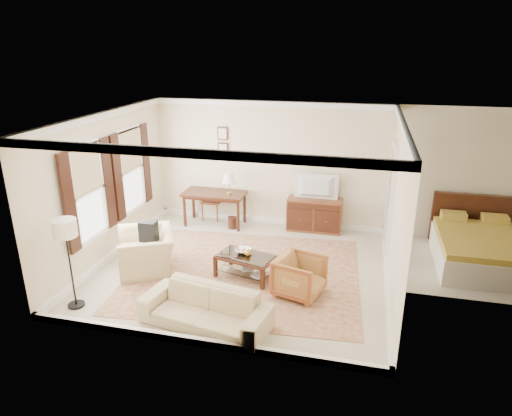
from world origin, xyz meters
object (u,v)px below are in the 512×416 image
at_px(tv, 316,179).
at_px(sofa, 205,303).
at_px(coffee_table, 246,260).
at_px(striped_armchair, 300,274).
at_px(sideboard, 314,215).
at_px(writing_desk, 214,197).
at_px(club_armchair, 146,245).

bearing_deg(tv, sofa, 74.48).
height_order(coffee_table, striped_armchair, striped_armchair).
relative_size(sideboard, tv, 1.30).
distance_m(sideboard, striped_armchair, 2.95).
bearing_deg(tv, striped_armchair, 92.08).
bearing_deg(tv, writing_desk, 4.36).
relative_size(striped_armchair, sofa, 0.39).
distance_m(coffee_table, sofa, 1.65).
bearing_deg(tv, coffee_table, 69.38).
height_order(writing_desk, tv, tv).
bearing_deg(striped_armchair, sofa, 150.15).
height_order(coffee_table, club_armchair, club_armchair).
bearing_deg(sofa, sideboard, 84.95).
bearing_deg(club_armchair, writing_desk, 139.54).
bearing_deg(club_armchair, striped_armchair, 56.68).
distance_m(writing_desk, sofa, 4.18).
xyz_separation_m(coffee_table, sofa, (-0.20, -1.64, 0.05)).
xyz_separation_m(writing_desk, sideboard, (2.35, 0.20, -0.31)).
distance_m(tv, sofa, 4.41).
xyz_separation_m(tv, club_armchair, (-2.88, -2.67, -0.73)).
bearing_deg(club_armchair, sideboard, 104.68).
bearing_deg(striped_armchair, coffee_table, 85.26).
distance_m(tv, striped_armchair, 3.05).
relative_size(sideboard, club_armchair, 1.07).
bearing_deg(coffee_table, writing_desk, 120.56).
bearing_deg(coffee_table, sideboard, 69.53).
bearing_deg(sofa, tv, 84.88).
bearing_deg(sideboard, club_armchair, -136.90).
bearing_deg(sofa, coffee_table, 93.26).
xyz_separation_m(coffee_table, club_armchair, (-1.92, -0.14, 0.17)).
relative_size(club_armchair, sofa, 0.58).
distance_m(sideboard, sofa, 4.35).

